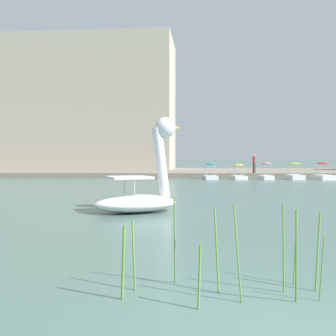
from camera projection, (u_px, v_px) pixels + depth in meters
shore_bank_far at (192, 172)px, 45.91m from camera, size 124.16×18.08×0.44m
swan_boat at (142, 189)px, 14.34m from camera, size 3.35×2.68×3.35m
pedal_boat_teal at (211, 174)px, 35.05m from camera, size 1.24×1.88×1.41m
pedal_boat_yellow at (239, 175)px, 35.16m from camera, size 1.36×1.95×1.31m
pedal_boat_pink at (266, 174)px, 34.86m from camera, size 1.13×1.90×1.47m
pedal_boat_lime at (294, 174)px, 34.82m from camera, size 1.34×2.13×1.44m
pedal_boat_red at (323, 175)px, 34.76m from camera, size 1.61×2.24×1.48m
person_on_path at (254, 163)px, 37.53m from camera, size 0.29×0.29×1.73m
apartment_block at (93, 105)px, 49.92m from camera, size 19.96×10.36×15.56m
reed_clump_foreground at (223, 254)px, 5.75m from camera, size 2.87×1.22×1.33m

